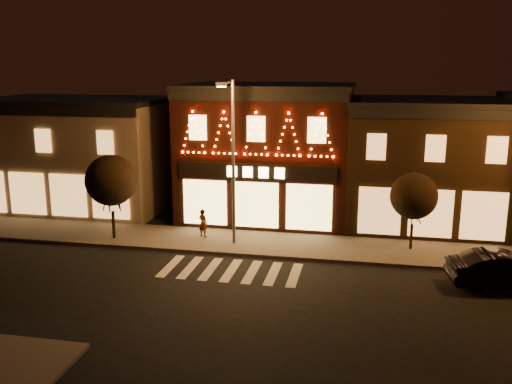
% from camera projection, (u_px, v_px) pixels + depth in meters
% --- Properties ---
extents(ground, '(120.00, 120.00, 0.00)m').
position_uv_depth(ground, '(207.00, 306.00, 22.19)').
color(ground, black).
rests_on(ground, ground).
extents(sidewalk_far, '(44.00, 4.00, 0.15)m').
position_uv_depth(sidewalk_far, '(286.00, 245.00, 29.43)').
color(sidewalk_far, '#47423D').
rests_on(sidewalk_far, ground).
extents(building_left, '(12.20, 8.28, 7.30)m').
position_uv_depth(building_left, '(79.00, 153.00, 37.23)').
color(building_left, '#716750').
rests_on(building_left, ground).
extents(building_pulp, '(10.20, 8.34, 8.30)m').
position_uv_depth(building_pulp, '(269.00, 151.00, 34.60)').
color(building_pulp, black).
rests_on(building_pulp, ground).
extents(building_right_a, '(9.20, 8.28, 7.50)m').
position_uv_depth(building_right_a, '(426.00, 162.00, 32.88)').
color(building_right_a, '#302010').
rests_on(building_right_a, ground).
extents(streetlamp_mid, '(0.55, 1.96, 8.55)m').
position_uv_depth(streetlamp_mid, '(232.00, 150.00, 28.24)').
color(streetlamp_mid, '#59595E').
rests_on(streetlamp_mid, sidewalk_far).
extents(tree_left, '(2.76, 2.76, 4.61)m').
position_uv_depth(tree_left, '(111.00, 180.00, 29.68)').
color(tree_left, black).
rests_on(tree_left, sidewalk_far).
extents(tree_right, '(2.39, 2.39, 3.99)m').
position_uv_depth(tree_right, '(414.00, 196.00, 28.01)').
color(tree_right, black).
rests_on(tree_right, sidewalk_far).
extents(dark_sedan, '(4.95, 2.41, 1.56)m').
position_uv_depth(dark_sedan, '(504.00, 269.00, 23.97)').
color(dark_sedan, black).
rests_on(dark_sedan, ground).
extents(pedestrian, '(0.68, 0.57, 1.57)m').
position_uv_depth(pedestrian, '(203.00, 223.00, 30.43)').
color(pedestrian, gray).
rests_on(pedestrian, sidewalk_far).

